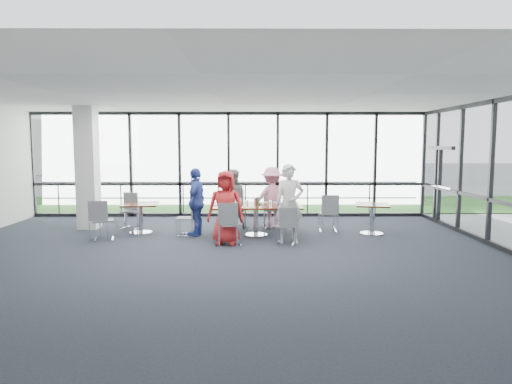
{
  "coord_description": "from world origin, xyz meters",
  "views": [
    {
      "loc": [
        0.76,
        -8.99,
        2.22
      ],
      "look_at": [
        0.82,
        1.7,
        1.1
      ],
      "focal_mm": 32.0,
      "sensor_mm": 36.0,
      "label": 1
    }
  ],
  "objects_px": {
    "main_table": "(256,209)",
    "chair_spare_la": "(103,221)",
    "diner_far_left": "(232,199)",
    "diner_end": "(196,202)",
    "chair_spare_lb": "(132,211)",
    "diner_near_left": "(226,208)",
    "chair_spare_r": "(328,213)",
    "chair_main_fl": "(236,209)",
    "diner_near_right": "(289,204)",
    "diner_far_right": "(272,198)",
    "chair_main_nl": "(231,224)",
    "chair_main_fr": "(272,209)",
    "structural_column": "(88,168)",
    "side_table_left": "(140,208)",
    "side_table_right": "(372,209)",
    "chair_main_end": "(186,218)",
    "chair_main_nr": "(286,226)"
  },
  "relations": [
    {
      "from": "structural_column",
      "to": "chair_main_fr",
      "type": "distance_m",
      "value": 4.99
    },
    {
      "from": "structural_column",
      "to": "chair_spare_lb",
      "type": "bearing_deg",
      "value": -3.62
    },
    {
      "from": "diner_far_left",
      "to": "chair_main_nl",
      "type": "height_order",
      "value": "diner_far_left"
    },
    {
      "from": "structural_column",
      "to": "side_table_left",
      "type": "distance_m",
      "value": 1.94
    },
    {
      "from": "structural_column",
      "to": "diner_end",
      "type": "height_order",
      "value": "structural_column"
    },
    {
      "from": "main_table",
      "to": "side_table_left",
      "type": "xyz_separation_m",
      "value": [
        -2.89,
        0.3,
        -0.01
      ]
    },
    {
      "from": "structural_column",
      "to": "side_table_right",
      "type": "relative_size",
      "value": 3.44
    },
    {
      "from": "diner_end",
      "to": "diner_far_right",
      "type": "bearing_deg",
      "value": 128.83
    },
    {
      "from": "chair_main_end",
      "to": "chair_spare_r",
      "type": "distance_m",
      "value": 3.6
    },
    {
      "from": "diner_near_left",
      "to": "diner_end",
      "type": "bearing_deg",
      "value": 132.54
    },
    {
      "from": "main_table",
      "to": "chair_spare_la",
      "type": "relative_size",
      "value": 2.41
    },
    {
      "from": "diner_near_left",
      "to": "chair_main_fr",
      "type": "relative_size",
      "value": 1.67
    },
    {
      "from": "diner_near_right",
      "to": "diner_far_left",
      "type": "bearing_deg",
      "value": 122.93
    },
    {
      "from": "side_table_right",
      "to": "chair_main_fr",
      "type": "xyz_separation_m",
      "value": [
        -2.44,
        0.9,
        -0.13
      ]
    },
    {
      "from": "side_table_right",
      "to": "chair_spare_la",
      "type": "bearing_deg",
      "value": -174.24
    },
    {
      "from": "diner_near_left",
      "to": "chair_main_fl",
      "type": "xyz_separation_m",
      "value": [
        0.16,
        2.05,
        -0.33
      ]
    },
    {
      "from": "chair_main_fl",
      "to": "diner_near_left",
      "type": "bearing_deg",
      "value": 95.26
    },
    {
      "from": "diner_far_left",
      "to": "diner_end",
      "type": "relative_size",
      "value": 0.95
    },
    {
      "from": "diner_end",
      "to": "chair_spare_r",
      "type": "relative_size",
      "value": 1.78
    },
    {
      "from": "diner_end",
      "to": "chair_spare_lb",
      "type": "distance_m",
      "value": 2.08
    },
    {
      "from": "side_table_right",
      "to": "chair_main_end",
      "type": "xyz_separation_m",
      "value": [
        -4.6,
        -0.13,
        -0.2
      ]
    },
    {
      "from": "main_table",
      "to": "chair_spare_la",
      "type": "xyz_separation_m",
      "value": [
        -3.55,
        -0.5,
        -0.19
      ]
    },
    {
      "from": "chair_main_end",
      "to": "chair_spare_la",
      "type": "height_order",
      "value": "chair_spare_la"
    },
    {
      "from": "diner_near_left",
      "to": "diner_far_right",
      "type": "bearing_deg",
      "value": 64.5
    },
    {
      "from": "side_table_right",
      "to": "diner_near_right",
      "type": "bearing_deg",
      "value": -155.2
    },
    {
      "from": "chair_main_nl",
      "to": "chair_spare_r",
      "type": "xyz_separation_m",
      "value": [
        2.42,
        1.57,
        -0.0
      ]
    },
    {
      "from": "diner_near_left",
      "to": "diner_near_right",
      "type": "height_order",
      "value": "diner_near_right"
    },
    {
      "from": "chair_main_fr",
      "to": "diner_end",
      "type": "bearing_deg",
      "value": 26.41
    },
    {
      "from": "structural_column",
      "to": "chair_main_fr",
      "type": "bearing_deg",
      "value": 0.62
    },
    {
      "from": "diner_end",
      "to": "chair_spare_r",
      "type": "bearing_deg",
      "value": 110.44
    },
    {
      "from": "chair_spare_r",
      "to": "diner_far_right",
      "type": "bearing_deg",
      "value": 167.01
    },
    {
      "from": "chair_spare_la",
      "to": "chair_spare_r",
      "type": "xyz_separation_m",
      "value": [
        5.4,
        1.02,
        0.01
      ]
    },
    {
      "from": "chair_main_nl",
      "to": "diner_near_left",
      "type": "bearing_deg",
      "value": 131.84
    },
    {
      "from": "main_table",
      "to": "chair_main_fr",
      "type": "height_order",
      "value": "chair_main_fr"
    },
    {
      "from": "diner_near_left",
      "to": "chair_spare_lb",
      "type": "relative_size",
      "value": 1.79
    },
    {
      "from": "chair_main_fl",
      "to": "chair_spare_lb",
      "type": "distance_m",
      "value": 2.76
    },
    {
      "from": "main_table",
      "to": "chair_main_nr",
      "type": "height_order",
      "value": "chair_main_nr"
    },
    {
      "from": "diner_far_left",
      "to": "chair_spare_lb",
      "type": "relative_size",
      "value": 1.71
    },
    {
      "from": "side_table_left",
      "to": "chair_spare_la",
      "type": "relative_size",
      "value": 1.05
    },
    {
      "from": "diner_end",
      "to": "chair_main_nr",
      "type": "xyz_separation_m",
      "value": [
        2.1,
        -0.99,
        -0.41
      ]
    },
    {
      "from": "diner_end",
      "to": "chair_spare_la",
      "type": "height_order",
      "value": "diner_end"
    },
    {
      "from": "diner_end",
      "to": "side_table_right",
      "type": "bearing_deg",
      "value": 103.39
    },
    {
      "from": "diner_far_right",
      "to": "chair_spare_r",
      "type": "bearing_deg",
      "value": 147.31
    },
    {
      "from": "chair_main_fl",
      "to": "chair_spare_lb",
      "type": "height_order",
      "value": "chair_main_fl"
    },
    {
      "from": "diner_near_right",
      "to": "chair_main_fr",
      "type": "bearing_deg",
      "value": 95.09
    },
    {
      "from": "structural_column",
      "to": "chair_main_end",
      "type": "height_order",
      "value": "structural_column"
    },
    {
      "from": "chair_main_end",
      "to": "main_table",
      "type": "bearing_deg",
      "value": 92.28
    },
    {
      "from": "chair_main_nl",
      "to": "chair_spare_lb",
      "type": "relative_size",
      "value": 1.02
    },
    {
      "from": "diner_near_right",
      "to": "diner_far_left",
      "type": "distance_m",
      "value": 2.27
    },
    {
      "from": "diner_near_left",
      "to": "chair_spare_r",
      "type": "height_order",
      "value": "diner_near_left"
    }
  ]
}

